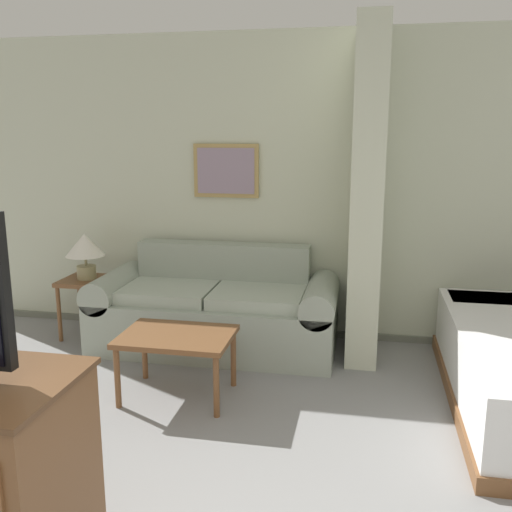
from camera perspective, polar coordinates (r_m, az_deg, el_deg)
The scene contains 6 objects.
wall_back at distance 4.92m, azimuth 9.45°, elevation 6.47°, with size 7.58×0.16×2.60m.
wall_partition_pillar at distance 4.51m, azimuth 11.07°, elevation 5.96°, with size 0.24×0.69×2.60m.
couch at distance 4.80m, azimuth -4.05°, elevation -5.47°, with size 2.02×0.84×0.84m.
coffee_table at distance 3.93m, azimuth -7.91°, elevation -8.45°, with size 0.75×0.55×0.45m.
side_table at distance 5.23m, azimuth -16.48°, elevation -3.15°, with size 0.43×0.43×0.52m.
table_lamp at distance 5.15m, azimuth -16.73°, elevation 0.75°, with size 0.34×0.34×0.40m.
Camera 1 is at (0.14, -0.98, 1.79)m, focal length 40.00 mm.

